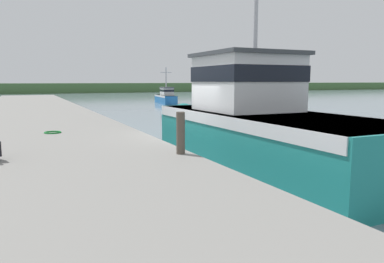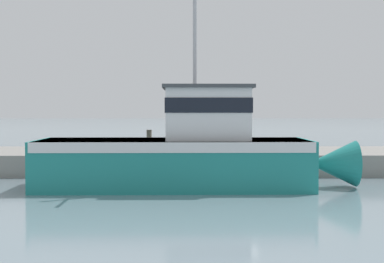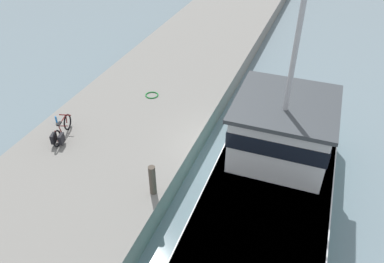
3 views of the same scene
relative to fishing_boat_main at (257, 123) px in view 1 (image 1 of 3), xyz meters
The scene contains 7 objects.
ground_plane 2.50m from the fishing_boat_main, 141.63° to the left, with size 320.00×320.00×0.00m, color gray.
dock_pier 6.15m from the fishing_boat_main, 167.46° to the left, with size 5.94×80.00×0.89m, color gray.
far_shoreline 81.91m from the fishing_boat_main, 69.76° to the left, with size 180.00×5.00×2.16m, color #426638.
fishing_boat_main is the anchor object (origin of this frame).
boat_red_outer 33.13m from the fishing_boat_main, 74.42° to the left, with size 2.33×7.47×4.23m.
mooring_post 3.64m from the fishing_boat_main, 154.44° to the right, with size 0.21×0.21×1.02m, color #51473D.
hose_coil 6.87m from the fishing_boat_main, 148.20° to the left, with size 0.56×0.56×0.05m, color #197A2D.
Camera 1 is at (-5.07, -11.13, 2.65)m, focal length 35.00 mm.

